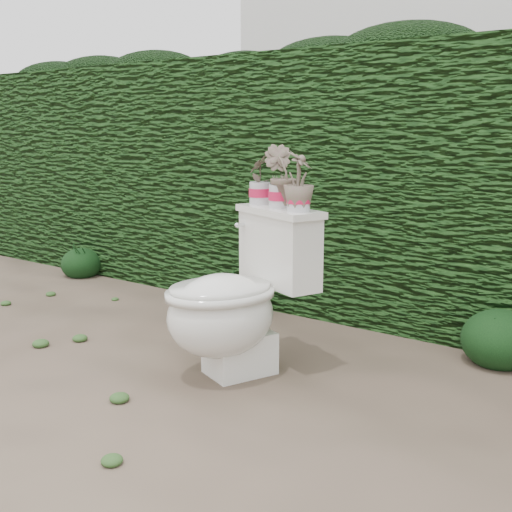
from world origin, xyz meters
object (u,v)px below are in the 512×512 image
Objects in this scene: potted_plant_right at (299,183)px; potted_plant_left at (260,181)px; toilet at (236,301)px; potted_plant_center at (280,178)px.

potted_plant_left is at bearing 46.77° from potted_plant_right.
toilet is 3.13× the size of potted_plant_right.
potted_plant_center is at bearing 46.77° from potted_plant_right.
potted_plant_center reaches higher than potted_plant_right.
potted_plant_left reaches higher than toilet.
toilet is 0.61m from potted_plant_left.
potted_plant_right is (0.23, 0.17, 0.55)m from toilet.
potted_plant_right is (0.30, -0.12, 0.01)m from potted_plant_left.
potted_plant_center is at bearing 61.28° from potted_plant_left.
potted_plant_left is at bearing -31.18° from potted_plant_center.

